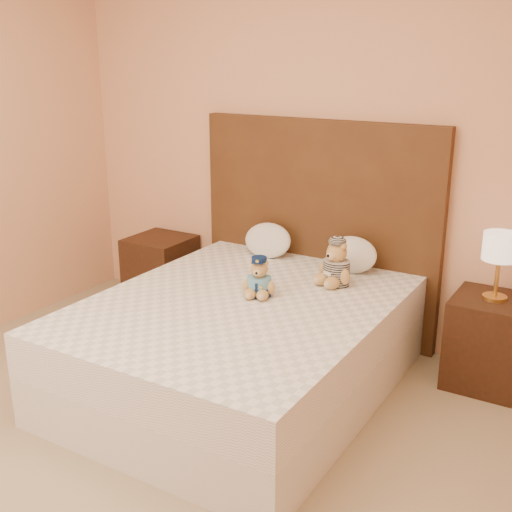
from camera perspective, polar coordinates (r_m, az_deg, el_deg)
The scene contains 11 objects.
ground at distance 3.17m, azimuth -13.83°, elevation -20.28°, with size 4.00×4.50×0.00m, color tan.
room_walls at distance 2.85m, azimuth -9.93°, elevation 15.09°, with size 4.04×4.52×2.72m.
bed at distance 3.82m, azimuth -1.39°, elevation -7.89°, with size 1.60×2.00×0.55m.
headboard at distance 4.49m, azimuth 5.50°, elevation 2.44°, with size 1.75×0.08×1.50m, color #4D3017.
nightstand_left at distance 5.11m, azimuth -8.44°, elevation -1.34°, with size 0.45×0.45×0.55m, color #381C11.
nightstand_right at distance 4.10m, azimuth 20.01°, elevation -7.18°, with size 0.45×0.45×0.55m, color #381C11.
lamp at distance 3.90m, azimuth 20.89°, elevation 0.50°, with size 0.20×0.20×0.40m.
teddy_police at distance 3.75m, azimuth 0.28°, elevation -1.86°, with size 0.21×0.20×0.24m, color tan, non-canonical shape.
teddy_prisoner at distance 3.96m, azimuth 7.17°, elevation -0.57°, with size 0.25×0.24×0.28m, color tan, non-canonical shape.
pillow_left at distance 4.49m, azimuth 1.05°, elevation 1.54°, with size 0.36×0.23×0.25m, color white.
pillow_right at distance 4.22m, azimuth 8.47°, elevation 0.26°, with size 0.35×0.23×0.25m, color white.
Camera 1 is at (1.86, -1.70, 1.93)m, focal length 45.00 mm.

